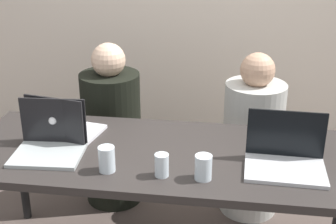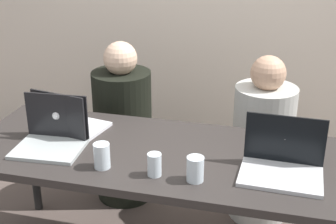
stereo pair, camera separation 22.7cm
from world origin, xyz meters
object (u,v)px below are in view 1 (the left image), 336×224
(person_on_right, at_px, (252,144))
(water_glass_center, at_px, (162,167))
(laptop_front_right, at_px, (285,157))
(water_glass_left, at_px, (107,161))
(person_on_left, at_px, (112,134))
(laptop_back_left, at_px, (64,127))
(laptop_front_left, at_px, (50,142))
(water_glass_right, at_px, (203,169))

(person_on_right, distance_m, water_glass_center, 1.00)
(laptop_front_right, xyz_separation_m, water_glass_left, (-0.79, -0.15, -0.00))
(person_on_left, relative_size, laptop_front_right, 2.93)
(laptop_front_right, bearing_deg, person_on_right, 101.10)
(laptop_back_left, height_order, water_glass_left, laptop_back_left)
(laptop_front_left, bearing_deg, laptop_back_left, 83.26)
(water_glass_center, relative_size, water_glass_left, 0.89)
(person_on_right, relative_size, laptop_front_right, 2.86)
(person_on_right, bearing_deg, laptop_front_right, 96.63)
(person_on_right, distance_m, laptop_front_left, 1.26)
(water_glass_left, bearing_deg, person_on_left, 103.83)
(person_on_left, xyz_separation_m, water_glass_right, (0.64, -0.86, 0.28))
(person_on_right, height_order, water_glass_left, person_on_right)
(water_glass_right, distance_m, water_glass_left, 0.43)
(laptop_back_left, distance_m, water_glass_center, 0.64)
(laptop_front_right, xyz_separation_m, water_glass_center, (-0.54, -0.15, -0.01))
(laptop_front_left, relative_size, water_glass_center, 3.26)
(laptop_back_left, xyz_separation_m, water_glass_right, (0.74, -0.32, -0.00))
(laptop_front_left, distance_m, laptop_back_left, 0.18)
(water_glass_right, bearing_deg, laptop_front_left, 169.48)
(laptop_front_right, relative_size, laptop_back_left, 1.01)
(person_on_left, distance_m, laptop_back_left, 0.62)
(water_glass_left, bearing_deg, person_on_right, 51.38)
(laptop_back_left, relative_size, water_glass_left, 3.06)
(person_on_left, relative_size, laptop_back_left, 2.95)
(person_on_right, distance_m, laptop_front_right, 0.77)
(laptop_front_right, distance_m, water_glass_right, 0.39)
(person_on_left, relative_size, person_on_right, 1.02)
(person_on_right, distance_m, water_glass_right, 0.94)
(water_glass_right, bearing_deg, laptop_front_right, 23.05)
(laptop_back_left, bearing_deg, water_glass_center, 161.22)
(laptop_back_left, height_order, water_glass_center, laptop_back_left)
(laptop_front_right, height_order, water_glass_right, laptop_front_right)
(laptop_front_right, xyz_separation_m, water_glass_right, (-0.36, -0.15, -0.00))
(water_glass_right, xyz_separation_m, water_glass_left, (-0.43, 0.01, 0.00))
(water_glass_center, height_order, water_glass_right, water_glass_right)
(water_glass_right, relative_size, water_glass_left, 0.95)
(person_on_right, xyz_separation_m, water_glass_left, (-0.68, -0.85, 0.29))
(person_on_right, height_order, laptop_front_right, person_on_right)
(person_on_left, height_order, laptop_back_left, person_on_left)
(person_on_left, xyz_separation_m, water_glass_left, (0.21, -0.85, 0.28))
(laptop_front_right, height_order, water_glass_left, laptop_front_right)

